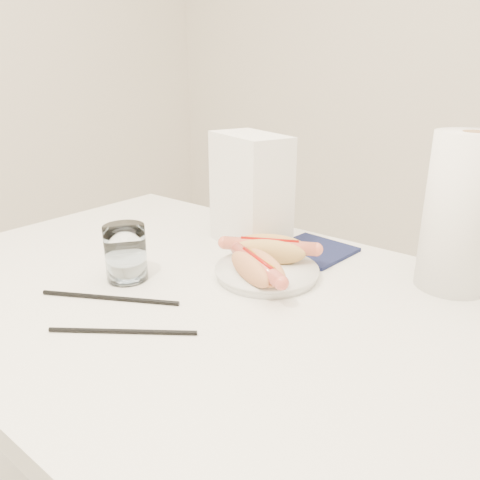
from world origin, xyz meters
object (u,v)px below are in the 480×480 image
Objects in this scene: hotdog_right at (257,268)px; paper_towel_roll at (461,213)px; table at (204,318)px; napkin_box at (250,192)px; water_glass at (126,253)px; plate at (267,273)px; hotdog_left at (269,250)px.

paper_towel_roll is (0.27, 0.23, 0.10)m from hotdog_right.
napkin_box reaches higher than table.
water_glass is 0.31m from napkin_box.
hotdog_right is at bearing -140.37° from paper_towel_roll.
plate is 0.06m from hotdog_right.
napkin_box is at bearing 117.41° from hotdog_left.
water_glass is (-0.20, -0.17, 0.05)m from plate.
water_glass reaches higher than plate.
hotdog_left is at bearing 49.72° from water_glass.
hotdog_right reaches higher than table.
water_glass reaches higher than hotdog_left.
hotdog_left is 0.63× the size of paper_towel_roll.
napkin_box reaches higher than hotdog_left.
hotdog_right is at bearing -28.52° from napkin_box.
hotdog_right is at bearing -95.29° from hotdog_left.
hotdog_right is (0.01, -0.05, 0.03)m from plate.
water_glass reaches higher than table.
hotdog_right is (0.03, -0.09, -0.00)m from hotdog_left.
table is 0.19m from water_glass.
paper_towel_roll is at bearing 32.10° from plate.
table is 0.50m from paper_towel_roll.
table is 0.15m from plate.
plate is 0.05m from hotdog_left.
hotdog_right is 1.55× the size of water_glass.
water_glass is (-0.18, -0.21, 0.01)m from hotdog_left.
napkin_box is (0.07, 0.29, 0.07)m from water_glass.
napkin_box is 0.89× the size of paper_towel_roll.
napkin_box is 0.42m from paper_towel_roll.
paper_towel_roll is (0.31, 0.14, 0.10)m from hotdog_left.
paper_towel_roll is (0.34, 0.30, 0.20)m from table.
plate reaches higher than table.
table is 0.19m from hotdog_left.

